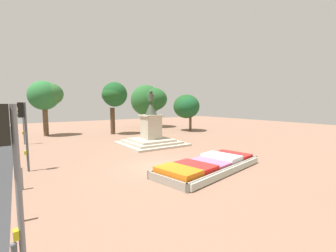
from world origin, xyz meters
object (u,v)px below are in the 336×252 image
statue_monument (151,134)px  kerb_bollard_mid_b (21,178)px  traffic_light_near_crossing (10,163)px  kerb_bollard_mid_a (21,205)px  flower_planter (209,165)px  traffic_light_mid_block (24,124)px  traffic_light_far_corner (22,116)px

statue_monument → kerb_bollard_mid_b: (-9.98, -6.19, -0.41)m
traffic_light_near_crossing → kerb_bollard_mid_a: size_ratio=3.54×
flower_planter → statue_monument: size_ratio=1.41×
traffic_light_mid_block → kerb_bollard_mid_a: 6.41m
flower_planter → statue_monument: 8.77m
traffic_light_near_crossing → kerb_bollard_mid_a: 3.49m
traffic_light_near_crossing → kerb_bollard_mid_a: bearing=87.8°
traffic_light_mid_block → traffic_light_far_corner: traffic_light_far_corner is taller
traffic_light_mid_block → kerb_bollard_mid_a: size_ratio=3.60×
flower_planter → traffic_light_near_crossing: size_ratio=1.96×
flower_planter → traffic_light_near_crossing: 9.85m
traffic_light_near_crossing → traffic_light_mid_block: bearing=87.2°
kerb_bollard_mid_a → kerb_bollard_mid_b: kerb_bollard_mid_a is taller
traffic_light_near_crossing → traffic_light_mid_block: traffic_light_mid_block is taller
traffic_light_far_corner → traffic_light_near_crossing: bearing=-91.6°
traffic_light_far_corner → kerb_bollard_mid_a: traffic_light_far_corner is taller
flower_planter → traffic_light_far_corner: traffic_light_far_corner is taller
flower_planter → traffic_light_near_crossing: bearing=-158.6°
traffic_light_near_crossing → traffic_light_mid_block: (0.43, 8.92, 0.04)m
statue_monument → traffic_light_mid_block: (-9.72, -3.24, 1.66)m
statue_monument → traffic_light_near_crossing: bearing=-129.8°
traffic_light_far_corner → kerb_bollard_mid_b: bearing=-91.6°
flower_planter → kerb_bollard_mid_a: 8.83m
traffic_light_far_corner → traffic_light_mid_block: bearing=-90.5°
traffic_light_far_corner → kerb_bollard_mid_a: 15.97m
kerb_bollard_mid_a → traffic_light_far_corner: bearing=88.5°
statue_monument → traffic_light_far_corner: bearing=145.9°
flower_planter → traffic_light_mid_block: (-8.48, 5.42, 2.32)m
traffic_light_near_crossing → traffic_light_far_corner: 18.69m
traffic_light_near_crossing → kerb_bollard_mid_b: 6.31m
traffic_light_mid_block → kerb_bollard_mid_b: traffic_light_mid_block is taller
statue_monument → traffic_light_far_corner: statue_monument is taller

